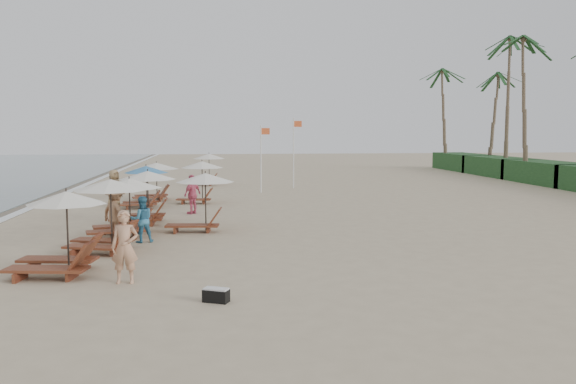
{
  "coord_description": "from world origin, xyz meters",
  "views": [
    {
      "loc": [
        -1.99,
        -18.7,
        3.86
      ],
      "look_at": [
        1.0,
        5.86,
        1.3
      ],
      "focal_mm": 37.26,
      "sensor_mm": 36.0,
      "label": 1
    }
  ],
  "objects": [
    {
      "name": "foam_line",
      "position": [
        -11.2,
        10.0,
        0.01
      ],
      "size": [
        0.5,
        140.0,
        0.02
      ],
      "primitive_type": "cube",
      "color": "white",
      "rests_on": "ground"
    },
    {
      "name": "duffel_bag",
      "position": [
        -2.01,
        -5.45,
        0.16
      ],
      "size": [
        0.64,
        0.5,
        0.32
      ],
      "color": "black",
      "rests_on": "ground"
    },
    {
      "name": "inland_station_1",
      "position": [
        -2.86,
        13.15,
        1.46
      ],
      "size": [
        2.57,
        2.24,
        2.22
      ],
      "color": "brown",
      "rests_on": "ground"
    },
    {
      "name": "lounger_station_4",
      "position": [
        -5.63,
        11.68,
        1.11
      ],
      "size": [
        2.45,
        2.19,
        2.1
      ],
      "color": "brown",
      "rests_on": "ground"
    },
    {
      "name": "flag_pole_far",
      "position": [
        3.22,
        20.8,
        2.59
      ],
      "size": [
        0.6,
        0.08,
        4.69
      ],
      "color": "silver",
      "rests_on": "ground"
    },
    {
      "name": "lounger_station_1",
      "position": [
        -5.53,
        0.66,
        1.18
      ],
      "size": [
        2.7,
        2.39,
        2.32
      ],
      "color": "brown",
      "rests_on": "ground"
    },
    {
      "name": "beachgoer_near",
      "position": [
        -4.29,
        -3.49,
        0.93
      ],
      "size": [
        0.7,
        0.48,
        1.86
      ],
      "primitive_type": "imported",
      "rotation": [
        0.0,
        0.0,
        -0.06
      ],
      "color": "tan",
      "rests_on": "ground"
    },
    {
      "name": "beachgoer_mid_a",
      "position": [
        -4.54,
        2.12,
        0.8
      ],
      "size": [
        0.91,
        0.79,
        1.6
      ],
      "primitive_type": "imported",
      "rotation": [
        0.0,
        0.0,
        3.4
      ],
      "color": "teal",
      "rests_on": "ground"
    },
    {
      "name": "inland_station_0",
      "position": [
        -2.61,
        4.19,
        1.35
      ],
      "size": [
        2.73,
        2.24,
        2.22
      ],
      "color": "brown",
      "rests_on": "ground"
    },
    {
      "name": "beachgoer_far_b",
      "position": [
        -7.14,
        12.45,
        0.94
      ],
      "size": [
        0.99,
        1.09,
        1.87
      ],
      "primitive_type": "imported",
      "rotation": [
        0.0,
        0.0,
        1.01
      ],
      "color": "#A18257",
      "rests_on": "ground"
    },
    {
      "name": "beachgoer_far_a",
      "position": [
        -3.06,
        9.09,
        0.91
      ],
      "size": [
        1.01,
        1.12,
        1.83
      ],
      "primitive_type": "imported",
      "rotation": [
        0.0,
        0.0,
        4.04
      ],
      "color": "#CE526F",
      "rests_on": "ground"
    },
    {
      "name": "beachgoer_mid_b",
      "position": [
        -5.53,
        2.85,
        0.94
      ],
      "size": [
        1.37,
        1.32,
        1.87
      ],
      "primitive_type": "imported",
      "rotation": [
        0.0,
        0.0,
        2.42
      ],
      "color": "#91694A",
      "rests_on": "ground"
    },
    {
      "name": "inland_station_2",
      "position": [
        -2.63,
        23.46,
        1.4
      ],
      "size": [
        2.65,
        2.24,
        2.22
      ],
      "color": "brown",
      "rests_on": "ground"
    },
    {
      "name": "flag_pole_near",
      "position": [
        0.85,
        18.2,
        2.34
      ],
      "size": [
        0.59,
        0.08,
        4.21
      ],
      "color": "silver",
      "rests_on": "ground"
    },
    {
      "name": "lounger_station_2",
      "position": [
        -5.38,
        3.56,
        1.06
      ],
      "size": [
        2.77,
        2.4,
        2.11
      ],
      "color": "brown",
      "rests_on": "ground"
    },
    {
      "name": "ground",
      "position": [
        0.0,
        0.0,
        0.0
      ],
      "size": [
        160.0,
        160.0,
        0.0
      ],
      "primitive_type": "plane",
      "color": "tan",
      "rests_on": "ground"
    },
    {
      "name": "lounger_station_3",
      "position": [
        -5.05,
        6.44,
        1.06
      ],
      "size": [
        2.74,
        2.34,
        2.19
      ],
      "color": "brown",
      "rests_on": "ground"
    },
    {
      "name": "lounger_station_0",
      "position": [
        -6.24,
        -2.3,
        1.0
      ],
      "size": [
        2.66,
        2.27,
        2.24
      ],
      "color": "brown",
      "rests_on": "ground"
    },
    {
      "name": "lounger_station_5",
      "position": [
        -5.41,
        14.82,
        1.18
      ],
      "size": [
        2.59,
        2.43,
        2.08
      ],
      "color": "brown",
      "rests_on": "ground"
    }
  ]
}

